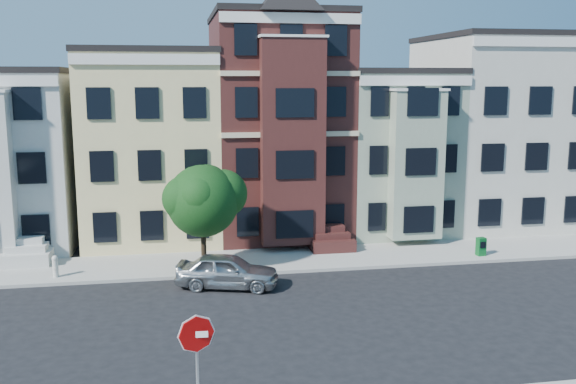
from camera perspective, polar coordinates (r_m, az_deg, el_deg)
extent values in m
plane|color=black|center=(24.03, 4.63, -11.34)|extent=(120.00, 120.00, 0.00)
cube|color=#9E9B93|center=(31.40, 0.92, -5.99)|extent=(60.00, 4.00, 0.15)
cube|color=beige|center=(36.33, -11.98, 3.91)|extent=(7.00, 9.00, 10.00)
cube|color=#3E1B18|center=(36.68, -1.00, 5.75)|extent=(7.00, 9.00, 12.00)
cube|color=gray|center=(38.38, 8.66, 3.58)|extent=(6.00, 9.00, 9.00)
cube|color=beige|center=(41.07, 18.02, 5.02)|extent=(8.00, 9.00, 11.00)
imported|color=#A9ADB0|center=(27.43, -5.42, -6.99)|extent=(4.62, 2.85, 1.47)
cube|color=#0D5D23|center=(33.06, 16.78, -4.67)|extent=(0.44, 0.40, 0.89)
cylinder|color=beige|center=(30.10, -19.97, -6.41)|extent=(0.34, 0.34, 0.77)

